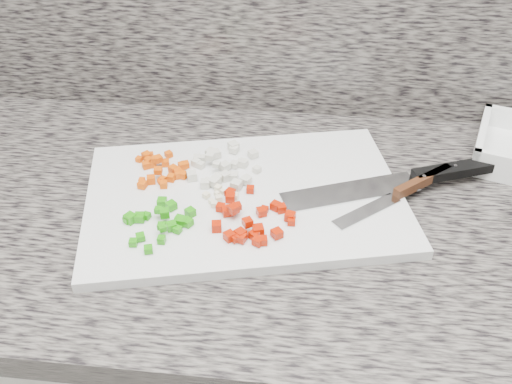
{
  "coord_description": "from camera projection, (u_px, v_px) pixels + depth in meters",
  "views": [
    {
      "loc": [
        -0.02,
        0.75,
        1.46
      ],
      "look_at": [
        -0.09,
        1.42,
        0.94
      ],
      "focal_mm": 40.0,
      "sensor_mm": 36.0,
      "label": 1
    }
  ],
  "objects": [
    {
      "name": "onion_pile",
      "position": [
        223.0,
        167.0,
        0.93
      ],
      "size": [
        0.12,
        0.13,
        0.02
      ],
      "color": "beige",
      "rests_on": "cutting_board"
    },
    {
      "name": "countertop",
      "position": [
        314.0,
        217.0,
        0.9
      ],
      "size": [
        3.96,
        0.64,
        0.04
      ],
      "primitive_type": "cube",
      "color": "#615C56",
      "rests_on": "cabinet"
    },
    {
      "name": "red_pepper_pile",
      "position": [
        249.0,
        220.0,
        0.83
      ],
      "size": [
        0.12,
        0.13,
        0.02
      ],
      "color": "#A91802",
      "rests_on": "cutting_board"
    },
    {
      "name": "paring_knife",
      "position": [
        409.0,
        188.0,
        0.89
      ],
      "size": [
        0.19,
        0.17,
        0.02
      ],
      "rotation": [
        0.0,
        0.0,
        0.71
      ],
      "color": "silver",
      "rests_on": "cutting_board"
    },
    {
      "name": "cutting_board",
      "position": [
        245.0,
        198.0,
        0.89
      ],
      "size": [
        0.55,
        0.43,
        0.02
      ],
      "primitive_type": "cube",
      "rotation": [
        0.0,
        0.0,
        0.24
      ],
      "color": "silver",
      "rests_on": "countertop"
    },
    {
      "name": "green_pepper_pile",
      "position": [
        161.0,
        221.0,
        0.82
      ],
      "size": [
        0.11,
        0.12,
        0.02
      ],
      "color": "#218B0C",
      "rests_on": "cutting_board"
    },
    {
      "name": "garlic_pile",
      "position": [
        220.0,
        195.0,
        0.88
      ],
      "size": [
        0.06,
        0.05,
        0.01
      ],
      "color": "beige",
      "rests_on": "cutting_board"
    },
    {
      "name": "chef_knife",
      "position": [
        419.0,
        178.0,
        0.91
      ],
      "size": [
        0.35,
        0.17,
        0.02
      ],
      "rotation": [
        0.0,
        0.0,
        0.38
      ],
      "color": "silver",
      "rests_on": "cutting_board"
    },
    {
      "name": "carrot_pile",
      "position": [
        162.0,
        169.0,
        0.93
      ],
      "size": [
        0.1,
        0.1,
        0.02
      ],
      "color": "#CF4804",
      "rests_on": "cutting_board"
    },
    {
      "name": "cabinet",
      "position": [
        301.0,
        384.0,
        1.17
      ],
      "size": [
        3.92,
        0.62,
        0.86
      ],
      "primitive_type": "cube",
      "color": "silver",
      "rests_on": "ground"
    }
  ]
}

